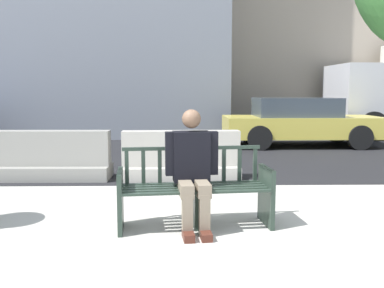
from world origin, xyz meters
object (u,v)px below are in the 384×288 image
object	(u,v)px
street_bench	(195,192)
jersey_barrier_centre	(181,160)
seated_person	(192,167)
jersey_barrier_left	(52,160)
car_taxi_near	(300,122)

from	to	relation	value
street_bench	jersey_barrier_centre	xyz separation A→B (m)	(-0.16, 2.58, -0.06)
seated_person	street_bench	bearing A→B (deg)	66.60
jersey_barrier_centre	jersey_barrier_left	size ratio (longest dim) A/B	1.01
seated_person	jersey_barrier_left	xyz separation A→B (m)	(-2.36, 2.71, -0.35)
street_bench	seated_person	distance (m)	0.30
seated_person	jersey_barrier_left	world-z (taller)	seated_person
seated_person	car_taxi_near	distance (m)	7.67
street_bench	seated_person	xyz separation A→B (m)	(-0.03, -0.06, 0.29)
street_bench	jersey_barrier_left	size ratio (longest dim) A/B	0.86
jersey_barrier_left	jersey_barrier_centre	bearing A→B (deg)	-1.75
jersey_barrier_left	car_taxi_near	xyz separation A→B (m)	(5.47, 4.31, 0.33)
jersey_barrier_centre	car_taxi_near	world-z (taller)	car_taxi_near
jersey_barrier_left	car_taxi_near	distance (m)	6.97
jersey_barrier_centre	jersey_barrier_left	xyz separation A→B (m)	(-2.23, 0.07, 0.00)
seated_person	car_taxi_near	size ratio (longest dim) A/B	0.31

